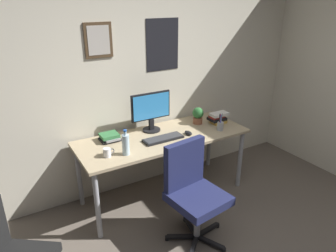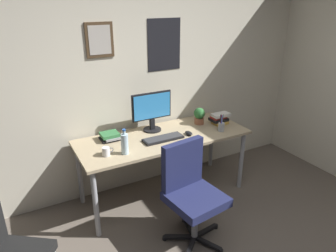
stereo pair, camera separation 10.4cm
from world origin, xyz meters
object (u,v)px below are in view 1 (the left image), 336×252
Objects in this scene: office_chair at (193,188)px; water_bottle at (126,144)px; monitor at (151,110)px; coffee_mug_near at (107,152)px; computer_mouse at (188,133)px; pen_cup at (220,126)px; keyboard at (163,139)px; book_stack_left at (110,137)px; potted_plant at (198,115)px; book_stack_right at (218,118)px.

water_bottle reaches higher than office_chair.
coffee_mug_near is at bearing -151.89° from monitor.
computer_mouse is 1.00× the size of coffee_mug_near.
computer_mouse is (0.36, 0.61, 0.23)m from office_chair.
pen_cup is at bearing 0.11° from water_bottle.
keyboard is 2.09× the size of book_stack_left.
monitor is 0.75m from coffee_mug_near.
water_bottle is 1.29× the size of potted_plant.
water_bottle is at bearing -87.03° from book_stack_left.
book_stack_left is 0.96× the size of book_stack_right.
book_stack_right is at bearing -27.77° from potted_plant.
computer_mouse is at bearing -168.06° from book_stack_right.
keyboard is 0.30m from computer_mouse.
computer_mouse is at bearing 2.30° from coffee_mug_near.
office_chair is 8.64× the size of computer_mouse.
monitor reaches higher than coffee_mug_near.
keyboard is 0.55m from book_stack_left.
water_bottle reaches higher than book_stack_left.
book_stack_right reaches higher than keyboard.
keyboard is at bearing 84.82° from office_chair.
computer_mouse is 0.38m from pen_cup.
office_chair reaches higher than potted_plant.
water_bottle is at bearing -171.47° from book_stack_right.
potted_plant is (1.21, 0.25, 0.06)m from coffee_mug_near.
office_chair reaches higher than computer_mouse.
book_stack_left is at bearing 65.42° from coffee_mug_near.
potted_plant is (0.63, 0.82, 0.32)m from office_chair.
pen_cup is at bearing -30.32° from monitor.
book_stack_right is at bearing -14.59° from monitor.
office_chair is 1.02m from book_stack_left.
potted_plant is (0.57, -0.09, -0.14)m from monitor.
monitor reaches higher than potted_plant.
pen_cup is at bearing 35.85° from office_chair.
coffee_mug_near is 1.31m from pen_cup.
book_stack_right reaches higher than computer_mouse.
office_chair is 0.74m from water_bottle.
pen_cup reaches higher than book_stack_left.
water_bottle is 2.29× the size of coffee_mug_near.
monitor is at bearing 149.68° from pen_cup.
keyboard is 2.15× the size of pen_cup.
monitor reaches higher than pen_cup.
computer_mouse is (0.30, -0.02, 0.01)m from keyboard.
potted_plant is at bearing 16.00° from water_bottle.
potted_plant reaches higher than book_stack_right.
book_stack_right is at bearing 5.79° from keyboard.
computer_mouse is at bearing -46.34° from monitor.
office_chair is 1.14m from book_stack_right.
potted_plant is at bearing 18.31° from keyboard.
computer_mouse reaches higher than keyboard.
pen_cup is (0.37, -0.08, 0.04)m from computer_mouse.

